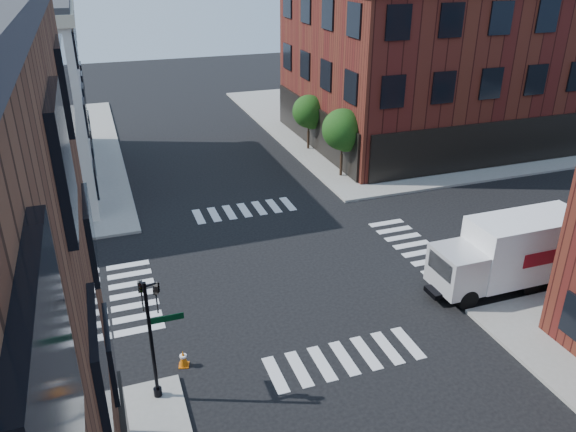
# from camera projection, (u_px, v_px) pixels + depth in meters

# --- Properties ---
(ground) EXTENTS (120.00, 120.00, 0.00)m
(ground) POSITION_uv_depth(u_px,v_px,m) (283.00, 268.00, 26.82)
(ground) COLOR black
(ground) RESTS_ON ground
(sidewalk_ne) EXTENTS (30.00, 30.00, 0.15)m
(sidewalk_ne) POSITION_uv_depth(u_px,v_px,m) (426.00, 117.00, 51.01)
(sidewalk_ne) COLOR gray
(sidewalk_ne) RESTS_ON ground
(building_ne) EXTENTS (25.00, 16.00, 12.00)m
(building_ne) POSITION_uv_depth(u_px,v_px,m) (463.00, 60.00, 44.06)
(building_ne) COLOR #461411
(building_ne) RESTS_ON ground
(tree_near) EXTENTS (2.69, 2.69, 4.49)m
(tree_near) POSITION_uv_depth(u_px,v_px,m) (343.00, 132.00, 36.25)
(tree_near) COLOR black
(tree_near) RESTS_ON ground
(tree_far) EXTENTS (2.43, 2.43, 4.07)m
(tree_far) POSITION_uv_depth(u_px,v_px,m) (310.00, 113.00, 41.49)
(tree_far) COLOR black
(tree_far) RESTS_ON ground
(signal_pole) EXTENTS (1.29, 1.24, 4.60)m
(signal_pole) POSITION_uv_depth(u_px,v_px,m) (152.00, 327.00, 17.88)
(signal_pole) COLOR black
(signal_pole) RESTS_ON ground
(box_truck) EXTENTS (7.29, 2.33, 3.29)m
(box_truck) POSITION_uv_depth(u_px,v_px,m) (512.00, 252.00, 24.70)
(box_truck) COLOR white
(box_truck) RESTS_ON ground
(traffic_cone) EXTENTS (0.45, 0.45, 0.68)m
(traffic_cone) POSITION_uv_depth(u_px,v_px,m) (183.00, 359.00, 20.35)
(traffic_cone) COLOR #D25E09
(traffic_cone) RESTS_ON ground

